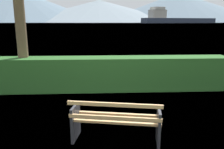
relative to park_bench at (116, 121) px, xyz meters
The scene contains 6 objects.
ground_plane 0.43m from the park_bench, 79.36° to the left, with size 1400.00×1400.00×0.00m, color olive.
water_surface 306.73m from the park_bench, 90.00° to the left, with size 620.00×620.00×0.00m, color slate.
park_bench is the anchor object (origin of this frame).
hedge_row 3.46m from the park_bench, 89.82° to the left, with size 7.90×0.84×1.09m, color #285B23.
cargo_ship_large 319.40m from the park_bench, 71.97° to the left, with size 107.21×45.82×20.04m.
distant_hills 594.95m from the park_bench, 89.83° to the left, with size 807.56×427.96×76.58m.
Camera 1 is at (-0.30, -4.03, 2.23)m, focal length 36.92 mm.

